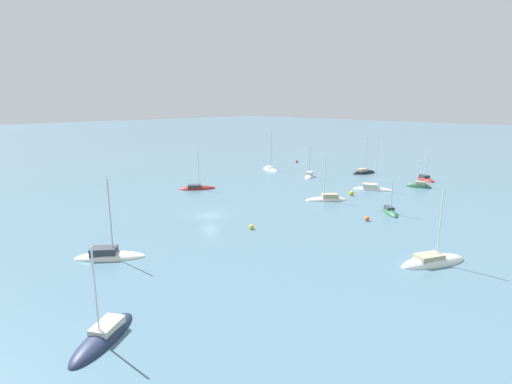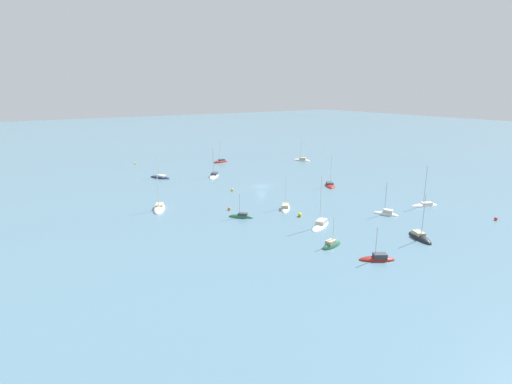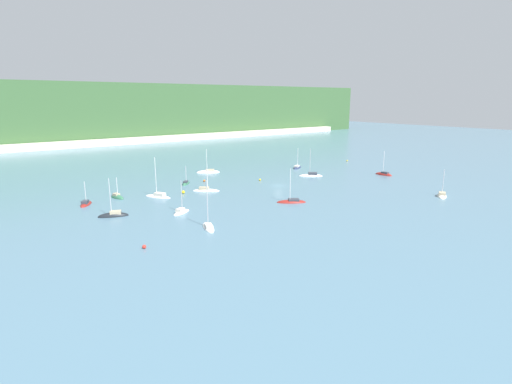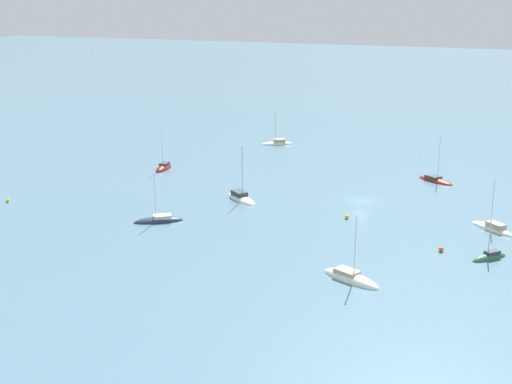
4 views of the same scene
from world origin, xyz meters
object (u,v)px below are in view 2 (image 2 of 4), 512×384
object	(u,v)px
sailboat_10	(332,246)
sailboat_11	(159,209)
sailboat_0	(214,176)
sailboat_7	(420,238)
sailboat_6	(221,162)
sailboat_13	(302,160)
mooring_buoy_4	(229,209)
sailboat_9	(377,259)
mooring_buoy_1	(300,215)
sailboat_2	(285,208)
mooring_buoy_0	(496,219)
sailboat_3	(386,214)
sailboat_12	(425,205)
sailboat_8	(330,186)
mooring_buoy_2	(232,190)
sailboat_4	(160,178)
mooring_buoy_3	(135,163)
sailboat_5	(241,217)
sailboat_1	(320,225)

from	to	relation	value
sailboat_10	sailboat_11	xyz separation A→B (m)	(37.89, 18.05, -0.01)
sailboat_0	sailboat_7	distance (m)	68.84
sailboat_6	sailboat_13	world-z (taller)	sailboat_6
sailboat_0	mooring_buoy_4	xyz separation A→B (m)	(-33.50, 13.16, 0.20)
sailboat_9	mooring_buoy_1	world-z (taller)	sailboat_9
sailboat_2	mooring_buoy_0	xyz separation A→B (m)	(-30.86, -32.33, 0.22)
sailboat_3	mooring_buoy_0	size ratio (longest dim) A/B	11.64
sailboat_12	sailboat_13	xyz separation A→B (m)	(63.24, -14.10, 0.01)
sailboat_9	mooring_buoy_0	distance (m)	37.00
sailboat_9	sailboat_2	bearing A→B (deg)	-66.84
sailboat_10	sailboat_11	size ratio (longest dim) A/B	0.70
sailboat_12	sailboat_10	bearing A→B (deg)	29.65
sailboat_2	sailboat_8	world-z (taller)	sailboat_8
mooring_buoy_2	sailboat_9	bearing A→B (deg)	177.42
sailboat_4	sailboat_12	distance (m)	75.99
sailboat_3	mooring_buoy_4	xyz separation A→B (m)	(21.70, 27.55, 0.18)
sailboat_12	mooring_buoy_4	size ratio (longest dim) A/B	15.02
mooring_buoy_0	mooring_buoy_3	world-z (taller)	mooring_buoy_0
sailboat_4	sailboat_9	size ratio (longest dim) A/B	1.29
mooring_buoy_4	sailboat_0	bearing A→B (deg)	-21.44
sailboat_8	sailboat_13	xyz separation A→B (m)	(36.31, -19.21, 0.03)
mooring_buoy_2	mooring_buoy_1	bearing A→B (deg)	-177.30
sailboat_13	sailboat_7	bearing A→B (deg)	125.25
sailboat_0	mooring_buoy_3	distance (m)	37.90
mooring_buoy_4	sailboat_6	bearing A→B (deg)	-26.05
sailboat_8	sailboat_13	size ratio (longest dim) A/B	1.18
sailboat_5	mooring_buoy_0	distance (m)	53.96
sailboat_9	mooring_buoy_0	world-z (taller)	sailboat_9
sailboat_1	sailboat_8	bearing A→B (deg)	-165.60
sailboat_0	sailboat_9	distance (m)	70.85
sailboat_4	sailboat_10	xyz separation A→B (m)	(-69.60, -6.47, 0.00)
sailboat_7	sailboat_13	world-z (taller)	sailboat_7
sailboat_3	sailboat_6	world-z (taller)	sailboat_6
sailboat_11	mooring_buoy_4	world-z (taller)	sailboat_11
mooring_buoy_4	sailboat_13	bearing A→B (deg)	-53.15
sailboat_8	mooring_buoy_4	size ratio (longest dim) A/B	13.52
sailboat_10	sailboat_11	bearing A→B (deg)	101.37
sailboat_0	mooring_buoy_3	xyz separation A→B (m)	(35.05, 14.42, 0.14)
sailboat_8	sailboat_5	bearing A→B (deg)	-39.15
sailboat_8	mooring_buoy_2	bearing A→B (deg)	-77.10
sailboat_9	sailboat_13	bearing A→B (deg)	-89.77
sailboat_9	sailboat_1	bearing A→B (deg)	-68.95
sailboat_9	sailboat_12	bearing A→B (deg)	-124.55
sailboat_6	mooring_buoy_2	world-z (taller)	sailboat_6
sailboat_0	sailboat_9	xyz separation A→B (m)	(-70.57, 6.27, -0.02)
sailboat_5	mooring_buoy_4	size ratio (longest dim) A/B	9.10
sailboat_3	sailboat_10	bearing A→B (deg)	78.75
sailboat_8	sailboat_13	bearing A→B (deg)	-173.80
sailboat_3	sailboat_9	bearing A→B (deg)	98.28
sailboat_13	mooring_buoy_3	distance (m)	62.36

